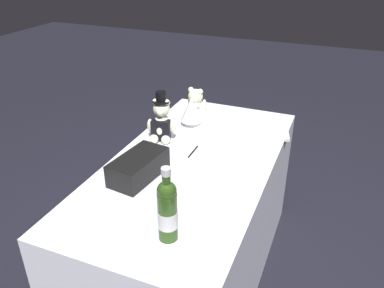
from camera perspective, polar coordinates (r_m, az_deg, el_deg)
name	(u,v)px	position (r m, az deg, el deg)	size (l,w,h in m)	color
ground_plane	(192,273)	(2.43, 0.00, -18.41)	(12.00, 12.00, 0.00)	black
reception_table	(192,222)	(2.17, 0.00, -11.38)	(1.55, 0.78, 0.77)	white
teddy_bear_groom	(162,122)	(2.12, -4.51, 3.23)	(0.15, 0.16, 0.28)	beige
teddy_bear_bride	(194,109)	(2.32, 0.33, 5.16)	(0.21, 0.17, 0.22)	white
champagne_bottle	(167,210)	(1.41, -3.64, -9.65)	(0.07, 0.07, 0.31)	#2B4A16
signing_pen	(193,151)	(2.03, 0.21, -1.06)	(0.13, 0.01, 0.01)	black
gift_case_black	(139,167)	(1.82, -7.87, -3.35)	(0.32, 0.19, 0.11)	black
guestbook	(265,130)	(2.28, 10.69, 1.99)	(0.22, 0.26, 0.02)	white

